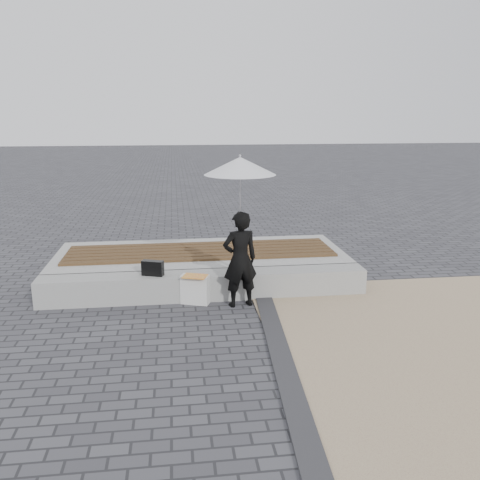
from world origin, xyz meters
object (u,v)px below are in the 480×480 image
at_px(woman, 240,259).
at_px(canvas_tote, 195,289).
at_px(parasol, 240,166).
at_px(handbag, 153,268).
at_px(seating_ledge, 205,285).

height_order(woman, canvas_tote, woman).
xyz_separation_m(parasol, handbag, (-1.27, 0.37, -1.55)).
bearing_deg(parasol, seating_ledge, 140.37).
relative_size(parasol, canvas_tote, 2.95).
bearing_deg(canvas_tote, seating_ledge, 75.41).
height_order(seating_ledge, handbag, handbag).
relative_size(handbag, canvas_tote, 0.74).
height_order(seating_ledge, woman, woman).
xyz_separation_m(woman, canvas_tote, (-0.65, 0.17, -0.49)).
height_order(woman, parasol, parasol).
xyz_separation_m(woman, handbag, (-1.27, 0.37, -0.20)).
bearing_deg(seating_ledge, handbag, -177.57).
relative_size(woman, canvas_tote, 3.25).
relative_size(woman, handbag, 4.39).
bearing_deg(canvas_tote, woman, 5.98).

